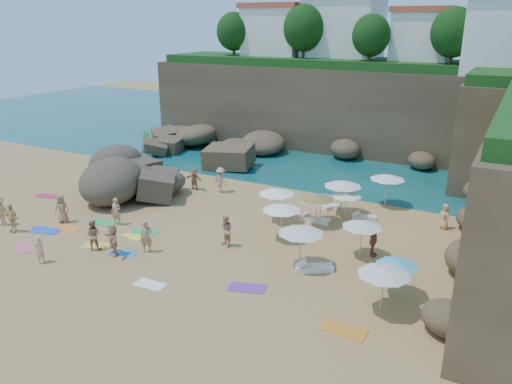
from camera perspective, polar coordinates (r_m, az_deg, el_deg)
The scene contains 52 objects.
ground at distance 30.93m, azimuth -5.93°, elevation -4.53°, with size 120.00×120.00×0.00m, color tan.
seawater at distance 57.05m, azimuth 11.24°, elevation 6.21°, with size 120.00×120.00×0.00m, color #0C4751.
cliff_back at distance 51.03m, azimuth 11.97°, elevation 9.25°, with size 44.00×8.00×8.00m, color brown.
rock_promontory at distance 49.35m, azimuth -6.15°, elevation 4.47°, with size 12.00×7.00×2.00m, color brown, non-canonical shape.
clifftop_buildings at distance 50.86m, azimuth 13.90°, elevation 17.30°, with size 28.48×9.48×7.00m.
clifftop_trees at distance 44.33m, azimuth 14.05°, elevation 17.13°, with size 35.60×23.82×4.40m.
marina_masts at distance 63.22m, azimuth -3.19°, elevation 10.53°, with size 3.10×0.10×6.00m.
rock_outcrop at distance 38.75m, azimuth -14.41°, elevation -0.11°, with size 7.87×5.90×3.15m, color brown, non-canonical shape.
flag_pole at distance 40.81m, azimuth -12.60°, elevation 4.89°, with size 0.79×0.32×4.16m.
parasol_0 at distance 32.67m, azimuth 10.32°, elevation -0.23°, with size 1.96×1.96×1.86m.
parasol_1 at distance 35.51m, azimuth 14.81°, elevation 1.69°, with size 2.43×2.43×2.30m.
parasol_2 at distance 31.71m, azimuth 2.39°, elevation 0.08°, with size 2.33×2.33×2.20m.
parasol_3 at distance 33.23m, azimuth 9.90°, elevation 0.97°, with size 2.50×2.50×2.36m.
parasol_4 at distance 30.45m, azimuth 26.41°, elevation -3.18°, with size 2.11×2.11×2.00m.
parasol_5 at distance 31.96m, azimuth 7.42°, elevation -0.50°, with size 1.98×1.98×1.87m.
parasol_6 at distance 31.28m, azimuth 7.00°, elevation -0.53°, with size 2.20×2.20×2.08m.
parasol_7 at distance 29.09m, azimuth 2.93°, elevation -1.76°, with size 2.30×2.30×2.18m.
parasol_8 at distance 27.49m, azimuth 12.04°, elevation -3.63°, with size 2.20×2.20×2.08m.
parasol_9 at distance 25.77m, azimuth 5.18°, elevation -4.36°, with size 2.43×2.43×2.30m.
parasol_10 at distance 24.10m, azimuth 15.88°, elevation -7.76°, with size 2.00×2.00×1.90m.
parasol_11 at distance 22.55m, azimuth 14.44°, elevation -8.74°, with size 2.34×2.34×2.21m.
lounger_0 at distance 32.42m, azimuth 6.81°, elevation -3.13°, with size 1.96×0.65×0.31m, color white.
lounger_1 at distance 35.07m, azimuth 8.25°, elevation -1.50°, with size 1.65×0.55×0.26m, color white.
lounger_2 at distance 35.32m, azimuth 6.75°, elevation -1.24°, with size 1.99×0.66×0.31m, color white.
lounger_3 at distance 33.37m, azimuth 12.27°, elevation -2.85°, with size 1.56×0.52×0.24m, color silver.
lounger_4 at distance 34.95m, azimuth 7.39°, elevation -1.53°, with size 1.67×0.56×0.26m, color white.
lounger_5 at distance 26.30m, azimuth 6.67°, elevation -8.65°, with size 1.94×0.65×0.30m, color white.
towel_0 at distance 33.54m, azimuth -23.02°, elevation -4.07°, with size 1.91×0.95×0.03m, color blue.
towel_1 at distance 31.62m, azimuth -24.95°, elevation -5.74°, with size 1.80×0.90×0.03m, color #E55972.
towel_2 at distance 33.36m, azimuth -20.78°, elevation -3.90°, with size 1.75×0.88×0.03m, color orange.
towel_3 at distance 31.47m, azimuth -12.63°, elevation -4.46°, with size 1.74×0.87×0.03m, color #31AE5F.
towel_4 at distance 30.99m, azimuth -13.82°, elevation -4.94°, with size 1.46×0.73×0.03m, color #F0FF43.
towel_5 at distance 25.46m, azimuth -11.99°, elevation -10.30°, with size 1.57×0.78×0.03m, color white.
towel_6 at distance 24.64m, azimuth -1.02°, elevation -10.89°, with size 1.80×0.90×0.03m, color purple.
towel_7 at distance 39.99m, azimuth -22.80°, elevation -0.42°, with size 1.70×0.85×0.03m, color #C72345.
towel_8 at distance 29.01m, azimuth -14.99°, elevation -6.74°, with size 1.50×0.75×0.03m, color #2589CA.
towel_10 at distance 22.00m, azimuth 9.99°, elevation -15.25°, with size 1.91×0.96×0.03m, color orange.
towel_11 at distance 33.61m, azimuth -17.06°, elevation -3.31°, with size 1.88×0.94×0.03m, color green.
towel_12 at distance 30.31m, azimuth -17.61°, elevation -5.85°, with size 1.75×0.87×0.03m, color yellow.
person_stand_0 at distance 32.68m, azimuth -15.68°, elevation -2.17°, with size 0.64×0.42×1.77m, color tan.
person_stand_1 at distance 29.59m, azimuth -18.15°, elevation -4.67°, with size 0.86×0.67×1.78m, color tan.
person_stand_2 at distance 37.53m, azimuth -4.04°, elevation 1.38°, with size 1.25×0.51×1.93m, color tan.
person_stand_3 at distance 28.12m, azimuth 13.27°, elevation -5.41°, with size 1.08×0.45×1.84m, color #945B4A.
person_stand_4 at distance 33.04m, azimuth 20.74°, elevation -2.62°, with size 0.79×0.43×1.62m, color tan.
person_stand_5 at distance 38.34m, azimuth -7.09°, elevation 1.48°, with size 1.56×0.45×1.68m, color tan.
person_stand_6 at distance 29.05m, azimuth -23.52°, elevation -6.02°, with size 0.58×0.38×1.58m, color #EABD85.
person_lie_0 at distance 35.48m, azimuth -27.03°, elevation -3.03°, with size 1.19×1.84×0.49m, color tan.
person_lie_1 at distance 34.11m, azimuth -26.00°, elevation -3.76°, with size 1.06×1.80×0.44m, color #F2C589.
person_lie_2 at distance 34.38m, azimuth -21.17°, elevation -2.87°, with size 0.88×1.80×0.48m, color #A47D52.
person_lie_3 at distance 28.86m, azimuth -15.92°, elevation -6.49°, with size 1.63×1.76×0.47m, color tan.
person_lie_4 at distance 28.73m, azimuth -12.31°, elevation -6.33°, with size 0.66×1.82×0.43m, color #A17F50.
person_lie_5 at distance 28.70m, azimuth -3.44°, elevation -5.63°, with size 0.90×1.86×0.70m, color tan.
Camera 1 is at (16.19, -23.30, 12.30)m, focal length 35.00 mm.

